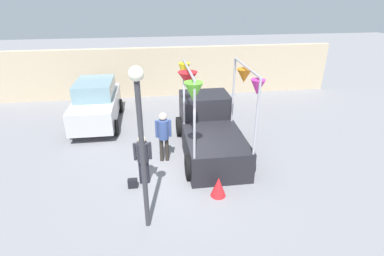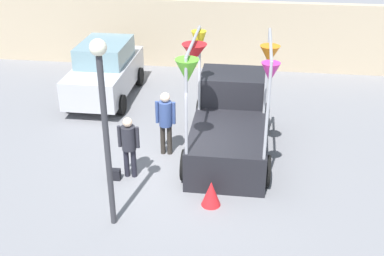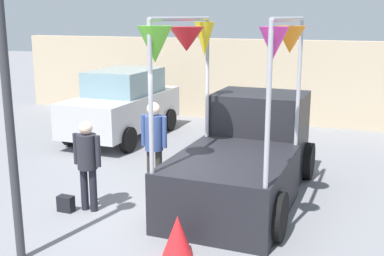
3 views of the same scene
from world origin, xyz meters
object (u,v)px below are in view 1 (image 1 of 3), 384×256
at_px(street_lamp, 141,131).
at_px(folded_kite_bundle_crimson, 218,187).
at_px(vendor_truck, 209,128).
at_px(parked_car, 96,103).
at_px(person_vendor, 163,132).
at_px(handbag, 133,183).
at_px(person_customer, 143,155).

distance_m(street_lamp, folded_kite_bundle_crimson, 3.19).
height_order(vendor_truck, parked_car, vendor_truck).
bearing_deg(vendor_truck, person_vendor, -160.86).
bearing_deg(person_vendor, handbag, -125.73).
xyz_separation_m(vendor_truck, parked_car, (-4.32, 2.98, 0.08)).
xyz_separation_m(person_customer, folded_kite_bundle_crimson, (2.08, -0.93, -0.66)).
relative_size(vendor_truck, folded_kite_bundle_crimson, 6.89).
height_order(handbag, street_lamp, street_lamp).
height_order(parked_car, person_customer, parked_car).
relative_size(person_vendor, handbag, 6.28).
relative_size(person_customer, street_lamp, 0.40).
distance_m(person_customer, person_vendor, 1.40).
distance_m(parked_car, folded_kite_bundle_crimson, 7.04).
relative_size(vendor_truck, person_vendor, 2.35).
bearing_deg(person_vendor, person_customer, -118.84).
bearing_deg(folded_kite_bundle_crimson, handbag, 163.22).
distance_m(vendor_truck, handbag, 3.40).
relative_size(parked_car, handbag, 14.29).
xyz_separation_m(person_vendor, street_lamp, (-0.59, -3.06, 1.55)).
distance_m(parked_car, person_vendor, 4.45).
xyz_separation_m(person_customer, person_vendor, (0.67, 1.22, 0.11)).
bearing_deg(vendor_truck, folded_kite_bundle_crimson, -94.91).
height_order(parked_car, street_lamp, street_lamp).
distance_m(parked_car, street_lamp, 7.13).
height_order(person_customer, folded_kite_bundle_crimson, person_customer).
distance_m(person_vendor, street_lamp, 3.48).
bearing_deg(vendor_truck, parked_car, 145.36).
bearing_deg(street_lamp, parked_car, 107.55).
distance_m(parked_car, person_customer, 5.18).
bearing_deg(person_vendor, street_lamp, -100.92).
distance_m(person_vendor, folded_kite_bundle_crimson, 2.68).
bearing_deg(person_customer, handbag, -150.26).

